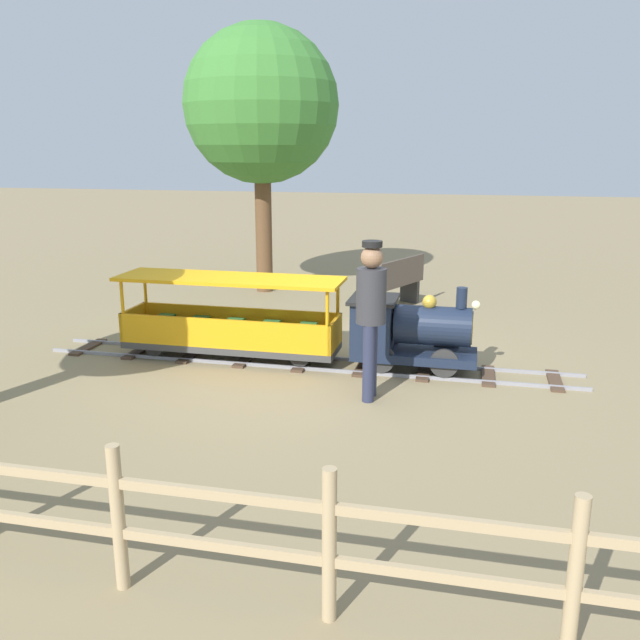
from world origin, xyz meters
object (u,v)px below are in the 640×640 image
locomotive (408,331)px  park_bench (395,283)px  conductor_person (371,308)px  oak_tree_near (261,106)px  passenger_car (231,325)px

locomotive → park_bench: size_ratio=1.07×
conductor_person → oak_tree_near: bearing=-151.4°
passenger_car → conductor_person: (0.94, 1.83, 0.53)m
park_bench → passenger_car: bearing=-28.2°
conductor_person → oak_tree_near: 5.94m
locomotive → oak_tree_near: bearing=-143.2°
locomotive → park_bench: locomotive is taller
park_bench → oak_tree_near: (-0.89, -2.43, 2.75)m
locomotive → conductor_person: 1.09m
conductor_person → oak_tree_near: oak_tree_near is taller
conductor_person → oak_tree_near: size_ratio=0.36×
passenger_car → conductor_person: bearing=62.9°
locomotive → conductor_person: conductor_person is taller
passenger_car → oak_tree_near: bearing=-168.3°
locomotive → park_bench: 3.06m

